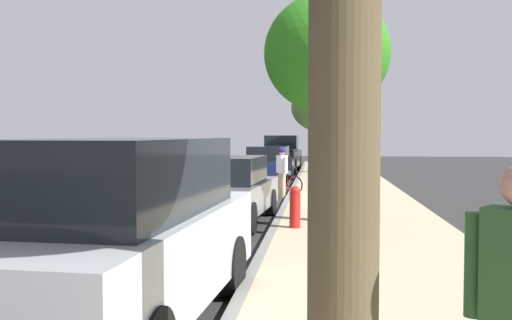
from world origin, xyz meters
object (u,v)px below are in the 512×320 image
object	(u,v)px
parked_suv_silver_second	(117,233)
parked_sedan_dark_blue_far	(268,165)
cyclist_with_backpack	(283,167)
parked_sedan_grey_mid	(226,190)
street_tree_far_end	(323,108)
fire_hydrant	(295,207)
bicycle_at_curb	(277,185)
parked_pickup_black_farthest	(280,155)
street_tree_mid_block	(327,55)

from	to	relation	value
parked_suv_silver_second	parked_sedan_dark_blue_far	world-z (taller)	parked_suv_silver_second
parked_suv_silver_second	cyclist_with_backpack	size ratio (longest dim) A/B	2.94
parked_sedan_grey_mid	parked_sedan_dark_blue_far	world-z (taller)	same
street_tree_far_end	cyclist_with_backpack	bearing A→B (deg)	-97.46
parked_sedan_grey_mid	fire_hydrant	world-z (taller)	parked_sedan_grey_mid
parked_suv_silver_second	bicycle_at_curb	xyz separation A→B (m)	(0.67, 12.75, -0.66)
parked_pickup_black_farthest	cyclist_with_backpack	size ratio (longest dim) A/B	3.29
bicycle_at_curb	cyclist_with_backpack	world-z (taller)	cyclist_with_backpack
parked_suv_silver_second	cyclist_with_backpack	world-z (taller)	parked_suv_silver_second
parked_sedan_dark_blue_far	street_tree_mid_block	distance (m)	11.83
bicycle_at_curb	street_tree_mid_block	distance (m)	7.11
parked_pickup_black_farthest	bicycle_at_curb	world-z (taller)	parked_pickup_black_farthest
parked_suv_silver_second	parked_sedan_grey_mid	xyz separation A→B (m)	(-0.07, 7.15, -0.27)
parked_pickup_black_farthest	fire_hydrant	xyz separation A→B (m)	(1.59, -18.52, -0.31)
parked_pickup_black_farthest	bicycle_at_curb	distance (m)	11.51
street_tree_mid_block	street_tree_far_end	bearing A→B (deg)	90.00
parked_suv_silver_second	parked_pickup_black_farthest	distance (m)	24.23
parked_pickup_black_farthest	parked_suv_silver_second	bearing A→B (deg)	-89.94
parked_suv_silver_second	street_tree_far_end	xyz separation A→B (m)	(2.19, 22.19, 2.27)
parked_suv_silver_second	fire_hydrant	bearing A→B (deg)	74.67
fire_hydrant	parked_sedan_grey_mid	bearing A→B (deg)	138.68
parked_pickup_black_farthest	bicycle_at_curb	bearing A→B (deg)	-86.53
parked_sedan_dark_blue_far	parked_pickup_black_farthest	distance (m)	6.34
bicycle_at_curb	street_tree_mid_block	bearing A→B (deg)	-76.02
parked_sedan_dark_blue_far	parked_sedan_grey_mid	bearing A→B (deg)	-90.01
street_tree_mid_block	fire_hydrant	world-z (taller)	street_tree_mid_block
parked_sedan_dark_blue_far	fire_hydrant	bearing A→B (deg)	-82.36
parked_sedan_dark_blue_far	fire_hydrant	world-z (taller)	parked_sedan_dark_blue_far
parked_sedan_dark_blue_far	parked_pickup_black_farthest	xyz separation A→B (m)	(0.04, 6.34, 0.15)
parked_suv_silver_second	parked_pickup_black_farthest	world-z (taller)	parked_suv_silver_second
parked_sedan_grey_mid	parked_pickup_black_farthest	world-z (taller)	parked_pickup_black_farthest
street_tree_far_end	parked_suv_silver_second	bearing A→B (deg)	-95.63
parked_pickup_black_farthest	fire_hydrant	size ratio (longest dim) A/B	6.40
parked_pickup_black_farthest	parked_sedan_grey_mid	bearing A→B (deg)	-90.15
cyclist_with_backpack	fire_hydrant	size ratio (longest dim) A/B	1.95
parked_pickup_black_farthest	street_tree_mid_block	distance (m)	17.93
parked_sedan_dark_blue_far	parked_pickup_black_farthest	size ratio (longest dim) A/B	0.83
street_tree_mid_block	cyclist_with_backpack	bearing A→B (deg)	102.88
parked_suv_silver_second	parked_pickup_black_farthest	xyz separation A→B (m)	(-0.02, 24.23, -0.13)
parked_suv_silver_second	street_tree_mid_block	xyz separation A→B (m)	(2.19, 6.66, 2.69)
parked_suv_silver_second	street_tree_mid_block	bearing A→B (deg)	71.81
parked_sedan_grey_mid	street_tree_mid_block	size ratio (longest dim) A/B	0.93
parked_pickup_black_farthest	fire_hydrant	world-z (taller)	parked_pickup_black_farthest
parked_sedan_grey_mid	parked_pickup_black_farthest	bearing A→B (deg)	89.85
parked_sedan_grey_mid	cyclist_with_backpack	distance (m)	5.26
parked_sedan_dark_blue_far	street_tree_mid_block	size ratio (longest dim) A/B	0.92
fire_hydrant	parked_pickup_black_farthest	bearing A→B (deg)	94.91
parked_suv_silver_second	street_tree_far_end	size ratio (longest dim) A/B	1.10
fire_hydrant	street_tree_far_end	bearing A→B (deg)	87.84
parked_sedan_grey_mid	street_tree_far_end	xyz separation A→B (m)	(2.26, 15.04, 2.55)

